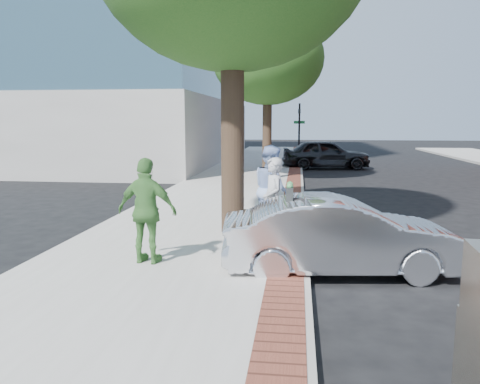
% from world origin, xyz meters
% --- Properties ---
extents(ground, '(120.00, 120.00, 0.00)m').
position_xyz_m(ground, '(0.00, 0.00, 0.00)').
color(ground, black).
rests_on(ground, ground).
extents(sidewalk, '(5.00, 60.00, 0.15)m').
position_xyz_m(sidewalk, '(-1.50, 8.00, 0.07)').
color(sidewalk, '#9E9991').
rests_on(sidewalk, ground).
extents(brick_strip, '(0.60, 60.00, 0.01)m').
position_xyz_m(brick_strip, '(0.70, 8.00, 0.15)').
color(brick_strip, brown).
rests_on(brick_strip, sidewalk).
extents(curb, '(0.10, 60.00, 0.15)m').
position_xyz_m(curb, '(1.05, 8.00, 0.07)').
color(curb, gray).
rests_on(curb, ground).
extents(office_base, '(18.20, 22.20, 4.00)m').
position_xyz_m(office_base, '(-13.00, 22.00, 2.00)').
color(office_base, gray).
rests_on(office_base, ground).
extents(signal_near, '(0.70, 0.15, 3.80)m').
position_xyz_m(signal_near, '(0.90, 22.00, 2.25)').
color(signal_near, black).
rests_on(signal_near, ground).
extents(tree_far, '(4.80, 4.80, 7.14)m').
position_xyz_m(tree_far, '(-0.50, 12.00, 5.30)').
color(tree_far, black).
rests_on(tree_far, sidewalk).
extents(parking_meter, '(0.12, 0.32, 1.47)m').
position_xyz_m(parking_meter, '(0.74, -0.45, 1.21)').
color(parking_meter, gray).
rests_on(parking_meter, sidewalk).
extents(person_gray, '(0.65, 0.77, 1.79)m').
position_xyz_m(person_gray, '(0.37, 0.93, 1.05)').
color(person_gray, '#ABAAAF').
rests_on(person_gray, sidewalk).
extents(person_officer, '(1.04, 1.17, 2.00)m').
position_xyz_m(person_officer, '(0.28, 1.99, 1.15)').
color(person_officer, '#98B4EB').
rests_on(person_officer, sidewalk).
extents(person_green, '(1.16, 0.61, 1.89)m').
position_xyz_m(person_green, '(-1.77, -0.67, 1.10)').
color(person_green, '#47823B').
rests_on(person_green, sidewalk).
extents(sedan_silver, '(4.26, 1.91, 1.36)m').
position_xyz_m(sedan_silver, '(1.63, -0.40, 0.68)').
color(sedan_silver, silver).
rests_on(sedan_silver, ground).
extents(bg_car, '(5.06, 2.44, 1.67)m').
position_xyz_m(bg_car, '(2.41, 18.28, 0.83)').
color(bg_car, black).
rests_on(bg_car, ground).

